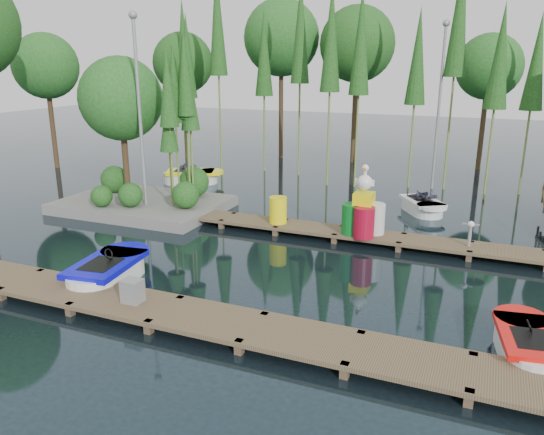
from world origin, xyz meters
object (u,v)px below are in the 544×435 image
at_px(boat_red, 527,345).
at_px(boat_yellow_far, 191,177).
at_px(boat_blue, 108,272).
at_px(island, 136,127).
at_px(yellow_barrel, 278,210).
at_px(drum_cluster, 364,215).
at_px(utility_cabinet, 132,291).

relative_size(boat_red, boat_yellow_far, 0.82).
distance_m(boat_blue, boat_yellow_far, 11.78).
distance_m(boat_red, boat_yellow_far, 17.79).
bearing_deg(island, yellow_barrel, -7.29).
relative_size(yellow_barrel, drum_cluster, 0.40).
xyz_separation_m(boat_red, boat_yellow_far, (-14.12, 10.82, 0.07)).
bearing_deg(yellow_barrel, utility_cabinet, -96.01).
relative_size(boat_blue, yellow_barrel, 3.38).
xyz_separation_m(boat_red, utility_cabinet, (-8.27, -1.48, 0.33)).
xyz_separation_m(boat_red, yellow_barrel, (-7.53, 5.52, 0.51)).
height_order(boat_yellow_far, drum_cluster, drum_cluster).
bearing_deg(boat_blue, drum_cluster, 38.48).
distance_m(island, utility_cabinet, 9.86).
bearing_deg(yellow_barrel, boat_blue, -113.28).
distance_m(boat_blue, boat_red, 10.01).
xyz_separation_m(island, boat_yellow_far, (-0.41, 4.50, -2.88)).
bearing_deg(boat_yellow_far, island, -86.66).
bearing_deg(boat_red, utility_cabinet, -179.06).
bearing_deg(boat_blue, boat_yellow_far, 103.15).
height_order(boat_red, yellow_barrel, yellow_barrel).
bearing_deg(boat_yellow_far, boat_red, -39.27).
bearing_deg(island, boat_red, -24.72).
distance_m(boat_blue, utility_cabinet, 2.16).
distance_m(utility_cabinet, drum_cluster, 7.79).
relative_size(island, boat_blue, 2.23).
relative_size(island, boat_yellow_far, 2.16).
height_order(island, yellow_barrel, island).
relative_size(boat_red, utility_cabinet, 4.76).
height_order(boat_red, drum_cluster, drum_cluster).
height_order(island, boat_blue, island).
distance_m(boat_yellow_far, drum_cluster, 11.02).
relative_size(boat_yellow_far, drum_cluster, 1.40).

